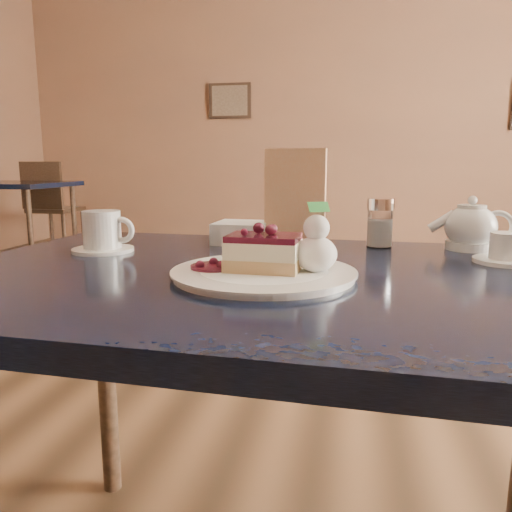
% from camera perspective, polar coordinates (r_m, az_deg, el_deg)
% --- Properties ---
extents(main_table, '(1.29, 0.89, 0.78)m').
position_cam_1_polar(main_table, '(0.94, 1.57, -6.61)').
color(main_table, black).
rests_on(main_table, ground).
extents(dessert_plate, '(0.31, 0.31, 0.01)m').
position_cam_1_polar(dessert_plate, '(0.87, 0.88, -2.03)').
color(dessert_plate, white).
rests_on(dessert_plate, main_table).
extents(cheesecake_slice, '(0.13, 0.09, 0.06)m').
position_cam_1_polar(cheesecake_slice, '(0.86, 0.89, 0.36)').
color(cheesecake_slice, tan).
rests_on(cheesecake_slice, dessert_plate).
extents(whipped_cream, '(0.07, 0.07, 0.06)m').
position_cam_1_polar(whipped_cream, '(0.85, 6.86, 0.24)').
color(whipped_cream, white).
rests_on(whipped_cream, dessert_plate).
extents(berry_sauce, '(0.08, 0.08, 0.01)m').
position_cam_1_polar(berry_sauce, '(0.88, -4.81, -1.24)').
color(berry_sauce, '#3E0C1F').
rests_on(berry_sauce, dessert_plate).
extents(coffee_set, '(0.14, 0.14, 0.09)m').
position_cam_1_polar(coffee_set, '(1.16, -17.05, 2.49)').
color(coffee_set, white).
rests_on(coffee_set, main_table).
extents(tea_set, '(0.21, 0.27, 0.11)m').
position_cam_1_polar(tea_set, '(1.21, 23.90, 2.52)').
color(tea_set, white).
rests_on(tea_set, main_table).
extents(menu_card, '(0.15, 0.04, 0.23)m').
position_cam_1_polar(menu_card, '(1.21, 4.49, 6.72)').
color(menu_card, beige).
rests_on(menu_card, main_table).
extents(sugar_shaker, '(0.06, 0.06, 0.11)m').
position_cam_1_polar(sugar_shaker, '(1.20, 13.99, 3.75)').
color(sugar_shaker, white).
rests_on(sugar_shaker, main_table).
extents(napkin_stack, '(0.13, 0.13, 0.05)m').
position_cam_1_polar(napkin_stack, '(1.24, -1.67, 2.70)').
color(napkin_stack, white).
rests_on(napkin_stack, main_table).
extents(bg_table_far_left, '(1.08, 1.96, 1.30)m').
position_cam_1_polar(bg_table_far_left, '(5.28, -25.98, -0.38)').
color(bg_table_far_left, black).
rests_on(bg_table_far_left, ground).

